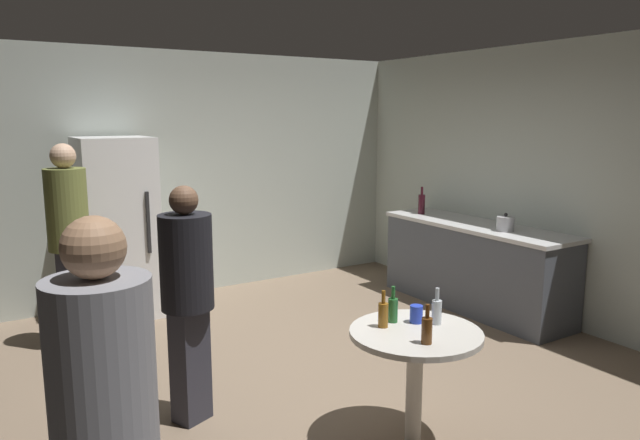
% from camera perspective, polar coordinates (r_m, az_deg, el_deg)
% --- Properties ---
extents(ground_plane, '(5.20, 5.20, 0.10)m').
position_cam_1_polar(ground_plane, '(4.89, -0.66, -14.87)').
color(ground_plane, '#7A6651').
extents(wall_back, '(5.32, 0.06, 2.70)m').
position_cam_1_polar(wall_back, '(6.85, -12.28, 4.28)').
color(wall_back, beige).
rests_on(wall_back, ground_plane).
extents(wall_side_right, '(0.06, 5.20, 2.70)m').
position_cam_1_polar(wall_side_right, '(6.26, 20.34, 3.35)').
color(wall_side_right, beige).
rests_on(wall_side_right, ground_plane).
extents(refrigerator, '(0.70, 0.68, 1.80)m').
position_cam_1_polar(refrigerator, '(6.24, -18.81, -0.75)').
color(refrigerator, white).
rests_on(refrigerator, ground_plane).
extents(kitchen_counter, '(0.64, 2.20, 0.90)m').
position_cam_1_polar(kitchen_counter, '(6.46, 14.58, -4.26)').
color(kitchen_counter, '#4C515B').
rests_on(kitchen_counter, ground_plane).
extents(kettle, '(0.24, 0.17, 0.18)m').
position_cam_1_polar(kettle, '(6.05, 17.35, -0.32)').
color(kettle, '#B2B2B7').
rests_on(kettle, kitchen_counter).
extents(wine_bottle_on_counter, '(0.08, 0.08, 0.31)m').
position_cam_1_polar(wine_bottle_on_counter, '(6.85, 9.71, 1.56)').
color(wine_bottle_on_counter, '#3F141E').
rests_on(wine_bottle_on_counter, kitchen_counter).
extents(foreground_table, '(0.80, 0.80, 0.73)m').
position_cam_1_polar(foreground_table, '(3.71, 9.12, -11.94)').
color(foreground_table, beige).
rests_on(foreground_table, ground_plane).
extents(beer_bottle_amber, '(0.06, 0.06, 0.23)m').
position_cam_1_polar(beer_bottle_amber, '(3.68, 6.07, -8.93)').
color(beer_bottle_amber, '#8C5919').
rests_on(beer_bottle_amber, foreground_table).
extents(beer_bottle_brown, '(0.06, 0.06, 0.23)m').
position_cam_1_polar(beer_bottle_brown, '(3.46, 10.20, -10.27)').
color(beer_bottle_brown, '#593314').
rests_on(beer_bottle_brown, foreground_table).
extents(beer_bottle_green, '(0.06, 0.06, 0.23)m').
position_cam_1_polar(beer_bottle_green, '(3.77, 7.00, -8.46)').
color(beer_bottle_green, '#26662D').
rests_on(beer_bottle_green, foreground_table).
extents(beer_bottle_clear, '(0.06, 0.06, 0.23)m').
position_cam_1_polar(beer_bottle_clear, '(3.78, 11.12, -8.54)').
color(beer_bottle_clear, silver).
rests_on(beer_bottle_clear, foreground_table).
extents(plastic_cup_blue, '(0.08, 0.08, 0.11)m').
position_cam_1_polar(plastic_cup_blue, '(3.79, 9.21, -8.88)').
color(plastic_cup_blue, blue).
rests_on(plastic_cup_blue, foreground_table).
extents(person_in_black_shirt, '(0.44, 0.44, 1.58)m').
position_cam_1_polar(person_in_black_shirt, '(3.95, -12.61, -6.29)').
color(person_in_black_shirt, '#2D2D38').
rests_on(person_in_black_shirt, ground_plane).
extents(person_in_gray_shirt, '(0.37, 0.37, 1.71)m').
position_cam_1_polar(person_in_gray_shirt, '(2.17, -19.84, -18.32)').
color(person_in_gray_shirt, '#2D2D38').
rests_on(person_in_gray_shirt, ground_plane).
extents(person_in_olive_shirt, '(0.47, 0.47, 1.78)m').
position_cam_1_polar(person_in_olive_shirt, '(5.48, -22.96, -0.90)').
color(person_in_olive_shirt, '#2D2D38').
rests_on(person_in_olive_shirt, ground_plane).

